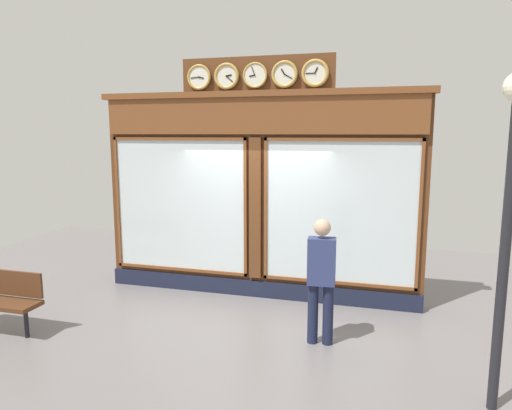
% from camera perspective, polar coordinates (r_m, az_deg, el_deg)
% --- Properties ---
extents(ground_plane, '(14.00, 14.00, 0.00)m').
position_cam_1_polar(ground_plane, '(5.71, -8.10, -20.40)').
color(ground_plane, slate).
extents(shop_facade, '(5.55, 0.42, 4.00)m').
position_cam_1_polar(shop_facade, '(7.81, 0.25, 1.45)').
color(shop_facade, '#5B3319').
rests_on(shop_facade, ground_plane).
extents(pedestrian, '(0.37, 0.24, 1.69)m').
position_cam_1_polar(pedestrian, '(6.17, 8.06, -8.68)').
color(pedestrian, '#191E38').
rests_on(pedestrian, ground_plane).
extents(street_lamp, '(0.28, 0.28, 3.34)m').
position_cam_1_polar(street_lamp, '(5.00, 28.87, 1.39)').
color(street_lamp, black).
rests_on(street_lamp, ground_plane).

